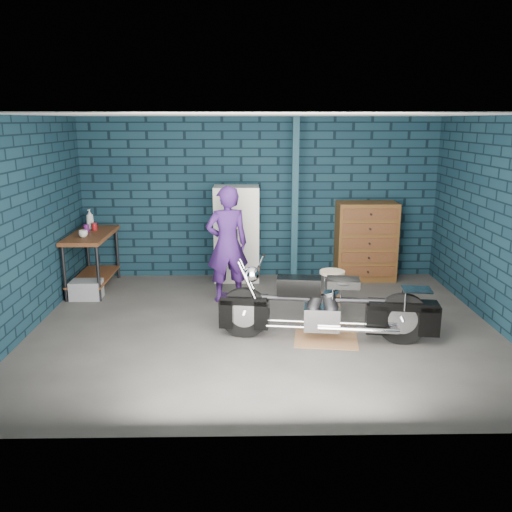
% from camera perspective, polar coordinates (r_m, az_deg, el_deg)
% --- Properties ---
extents(ground, '(6.00, 6.00, 0.00)m').
position_cam_1_polar(ground, '(7.14, 0.87, -7.56)').
color(ground, '#504D4A').
rests_on(ground, ground).
extents(room_walls, '(6.02, 5.01, 2.71)m').
position_cam_1_polar(room_walls, '(7.23, 0.78, 8.28)').
color(room_walls, '#0F2633').
rests_on(room_walls, ground).
extents(support_post, '(0.10, 0.10, 2.70)m').
position_cam_1_polar(support_post, '(8.72, 4.10, 5.58)').
color(support_post, '#13313D').
rests_on(support_post, ground).
extents(workbench, '(0.60, 1.40, 0.91)m').
position_cam_1_polar(workbench, '(9.00, -16.82, -0.54)').
color(workbench, brown).
rests_on(workbench, ground).
extents(drip_mat, '(0.84, 0.67, 0.01)m').
position_cam_1_polar(drip_mat, '(6.82, 7.38, -8.73)').
color(drip_mat, brown).
rests_on(drip_mat, ground).
extents(motorcycle, '(2.33, 0.90, 1.00)m').
position_cam_1_polar(motorcycle, '(6.65, 7.51, -4.79)').
color(motorcycle, black).
rests_on(motorcycle, ground).
extents(person, '(0.71, 0.56, 1.73)m').
position_cam_1_polar(person, '(7.97, -3.05, 1.23)').
color(person, '#421D70').
rests_on(person, ground).
extents(storage_bin, '(0.45, 0.32, 0.28)m').
position_cam_1_polar(storage_bin, '(8.62, -17.42, -3.40)').
color(storage_bin, gray).
rests_on(storage_bin, ground).
extents(locker, '(0.74, 0.53, 1.59)m').
position_cam_1_polar(locker, '(9.06, -2.06, 2.35)').
color(locker, silver).
rests_on(locker, ground).
extents(tool_chest, '(0.99, 0.55, 1.32)m').
position_cam_1_polar(tool_chest, '(9.30, 11.48, 1.54)').
color(tool_chest, brown).
rests_on(tool_chest, ground).
extents(shop_stool, '(0.44, 0.44, 0.63)m').
position_cam_1_polar(shop_stool, '(7.59, 7.95, -3.85)').
color(shop_stool, beige).
rests_on(shop_stool, ground).
extents(cup_a, '(0.17, 0.17, 0.11)m').
position_cam_1_polar(cup_a, '(8.64, -17.74, 2.25)').
color(cup_a, beige).
rests_on(cup_a, workbench).
extents(mug_purple, '(0.11, 0.11, 0.12)m').
position_cam_1_polar(mug_purple, '(9.01, -17.43, 2.80)').
color(mug_purple, '#591861').
rests_on(mug_purple, workbench).
extents(mug_red, '(0.10, 0.10, 0.12)m').
position_cam_1_polar(mug_red, '(9.13, -16.65, 2.98)').
color(mug_red, maroon).
rests_on(mug_red, workbench).
extents(bottle, '(0.15, 0.15, 0.32)m').
position_cam_1_polar(bottle, '(9.25, -17.09, 3.74)').
color(bottle, gray).
rests_on(bottle, workbench).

